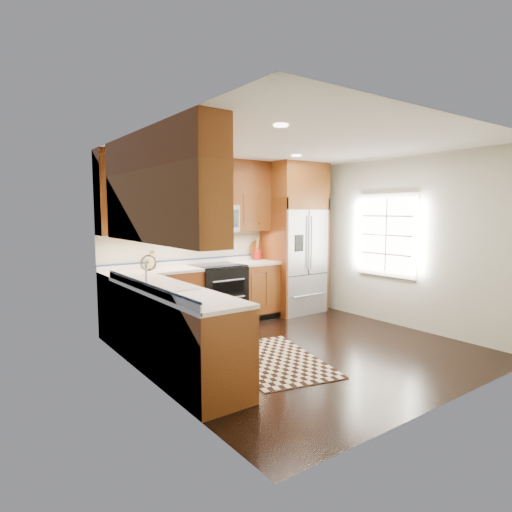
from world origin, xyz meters
TOP-DOWN VIEW (x-y plane):
  - ground at (0.00, 0.00)m, footprint 4.00×4.00m
  - wall_back at (0.00, 2.00)m, footprint 4.00×0.02m
  - wall_left at (-2.00, 0.00)m, footprint 0.02×4.00m
  - wall_right at (2.00, 0.00)m, footprint 0.02×4.00m
  - window at (1.98, 0.20)m, footprint 0.04×1.10m
  - base_cabinets at (-1.23, 0.90)m, footprint 2.85×3.00m
  - countertop at (-1.09, 1.01)m, footprint 2.86×3.01m
  - upper_cabinets at (-1.15, 1.09)m, footprint 2.85×3.00m
  - range at (-0.25, 1.67)m, footprint 0.76×0.67m
  - microwave at (-0.25, 1.80)m, footprint 0.76×0.40m
  - refrigerator at (1.30, 1.63)m, footprint 0.98×0.75m
  - sink_faucet at (-1.73, 0.23)m, footprint 0.54×0.44m
  - rug at (-0.55, -0.16)m, footprint 1.34×1.83m
  - knife_block at (-1.24, 1.85)m, footprint 0.13×0.16m
  - utensil_crock at (0.68, 1.88)m, footprint 0.15×0.15m
  - cutting_board at (0.73, 1.94)m, footprint 0.36×0.36m

SIDE VIEW (x-z plane):
  - ground at x=0.00m, z-range 0.00..0.00m
  - rug at x=-0.55m, z-range 0.00..0.01m
  - base_cabinets at x=-1.23m, z-range 0.00..0.90m
  - range at x=-0.25m, z-range 0.00..0.94m
  - countertop at x=-1.09m, z-range 0.90..0.94m
  - cutting_board at x=0.73m, z-range 0.94..0.96m
  - sink_faucet at x=-1.73m, z-range 0.81..1.18m
  - knife_block at x=-1.24m, z-range 0.92..1.18m
  - utensil_crock at x=0.68m, z-range 0.88..1.25m
  - wall_back at x=0.00m, z-range 0.00..2.60m
  - wall_left at x=-2.00m, z-range 0.00..2.60m
  - wall_right at x=2.00m, z-range 0.00..2.60m
  - refrigerator at x=1.30m, z-range 0.00..2.60m
  - window at x=1.98m, z-range 0.75..2.05m
  - microwave at x=-0.25m, z-range 1.45..1.87m
  - upper_cabinets at x=-1.15m, z-range 1.45..2.60m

